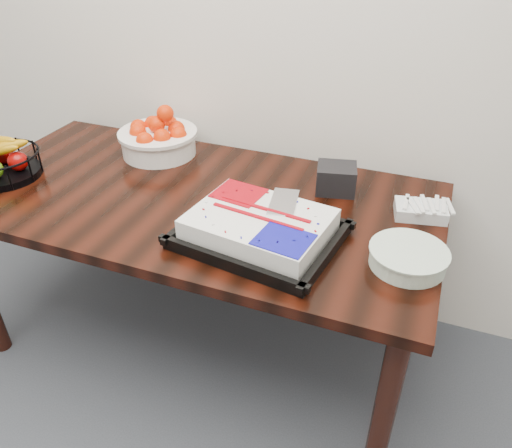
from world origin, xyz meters
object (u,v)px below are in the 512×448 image
(tangerine_bowl, at_px, (158,134))
(napkin_box, at_px, (336,179))
(table, at_px, (195,215))
(plate_stack, at_px, (408,258))
(fruit_basket, at_px, (2,162))
(cake_tray, at_px, (260,228))

(tangerine_bowl, relative_size, napkin_box, 2.32)
(table, relative_size, napkin_box, 12.51)
(tangerine_bowl, distance_m, plate_stack, 1.18)
(plate_stack, bearing_deg, fruit_basket, 179.73)
(cake_tray, xyz_separation_m, plate_stack, (0.46, 0.04, -0.02))
(cake_tray, relative_size, napkin_box, 3.72)
(table, height_order, plate_stack, plate_stack)
(table, height_order, tangerine_bowl, tangerine_bowl)
(cake_tray, distance_m, tangerine_bowl, 0.78)
(cake_tray, height_order, napkin_box, napkin_box)
(fruit_basket, relative_size, napkin_box, 2.04)
(table, height_order, napkin_box, napkin_box)
(cake_tray, relative_size, tangerine_bowl, 1.60)
(cake_tray, xyz_separation_m, fruit_basket, (-1.10, 0.04, 0.02))
(fruit_basket, bearing_deg, tangerine_bowl, 41.38)
(table, distance_m, plate_stack, 0.81)
(napkin_box, bearing_deg, table, -154.62)
(tangerine_bowl, xyz_separation_m, napkin_box, (0.79, -0.04, -0.04))
(tangerine_bowl, bearing_deg, cake_tray, -35.39)
(cake_tray, height_order, fruit_basket, fruit_basket)
(tangerine_bowl, height_order, napkin_box, tangerine_bowl)
(cake_tray, distance_m, plate_stack, 0.46)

